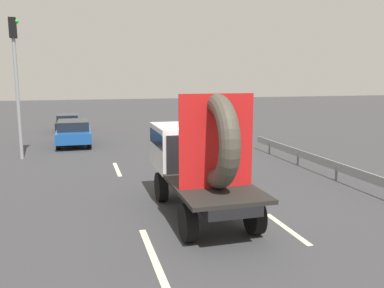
{
  "coord_description": "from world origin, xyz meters",
  "views": [
    {
      "loc": [
        -3.5,
        -10.36,
        3.85
      ],
      "look_at": [
        -0.33,
        0.95,
        1.86
      ],
      "focal_mm": 37.26,
      "sensor_mm": 36.0,
      "label": 1
    }
  ],
  "objects_px": {
    "oncoming_car": "(68,122)",
    "distant_sedan": "(74,132)",
    "flatbed_truck": "(196,154)",
    "traffic_light": "(16,70)"
  },
  "relations": [
    {
      "from": "distant_sedan",
      "to": "flatbed_truck",
      "type": "bearing_deg",
      "value": -74.05
    },
    {
      "from": "oncoming_car",
      "to": "distant_sedan",
      "type": "bearing_deg",
      "value": -85.49
    },
    {
      "from": "flatbed_truck",
      "to": "distant_sedan",
      "type": "height_order",
      "value": "flatbed_truck"
    },
    {
      "from": "distant_sedan",
      "to": "oncoming_car",
      "type": "bearing_deg",
      "value": 94.51
    },
    {
      "from": "flatbed_truck",
      "to": "traffic_light",
      "type": "relative_size",
      "value": 0.8
    },
    {
      "from": "flatbed_truck",
      "to": "traffic_light",
      "type": "xyz_separation_m",
      "value": [
        -5.93,
        9.14,
        2.52
      ]
    },
    {
      "from": "distant_sedan",
      "to": "oncoming_car",
      "type": "relative_size",
      "value": 1.18
    },
    {
      "from": "traffic_light",
      "to": "oncoming_car",
      "type": "relative_size",
      "value": 1.77
    },
    {
      "from": "flatbed_truck",
      "to": "distant_sedan",
      "type": "xyz_separation_m",
      "value": [
        -3.59,
        12.57,
        -0.89
      ]
    },
    {
      "from": "distant_sedan",
      "to": "traffic_light",
      "type": "bearing_deg",
      "value": -124.31
    }
  ]
}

